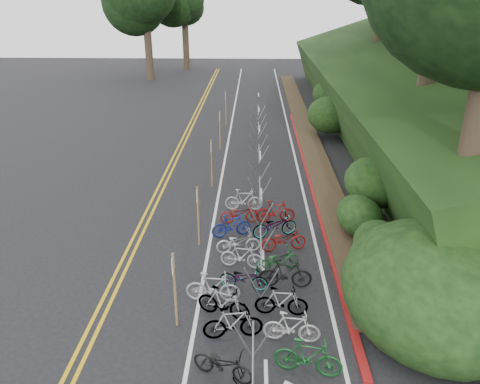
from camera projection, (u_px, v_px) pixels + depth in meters
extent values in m
plane|color=black|center=(161.00, 328.00, 13.91)|extent=(120.00, 120.00, 0.00)
cube|color=gold|center=(155.00, 193.00, 23.15)|extent=(0.12, 80.00, 0.01)
cube|color=gold|center=(161.00, 193.00, 23.14)|extent=(0.12, 80.00, 0.01)
cube|color=silver|center=(219.00, 194.00, 23.06)|extent=(0.12, 80.00, 0.01)
cube|color=silver|center=(304.00, 195.00, 22.94)|extent=(0.12, 80.00, 0.01)
cube|color=silver|center=(266.00, 382.00, 11.99)|extent=(0.10, 1.60, 0.01)
cube|color=silver|center=(263.00, 259.00, 17.49)|extent=(0.10, 1.60, 0.01)
cube|color=silver|center=(261.00, 195.00, 23.00)|extent=(0.10, 1.60, 0.01)
cube|color=silver|center=(260.00, 155.00, 28.50)|extent=(0.10, 1.60, 0.01)
cube|color=silver|center=(259.00, 128.00, 34.01)|extent=(0.10, 1.60, 0.01)
cube|color=silver|center=(259.00, 109.00, 39.51)|extent=(0.10, 1.60, 0.01)
cube|color=silver|center=(258.00, 95.00, 45.02)|extent=(0.10, 1.60, 0.01)
cube|color=maroon|center=(310.00, 179.00, 24.74)|extent=(0.25, 28.00, 0.10)
cube|color=black|center=(409.00, 91.00, 32.60)|extent=(12.32, 44.00, 9.11)
cube|color=#382819|center=(305.00, 128.00, 33.88)|extent=(1.40, 44.00, 0.16)
ellipsoid|color=#284C19|center=(383.00, 250.00, 16.05)|extent=(2.00, 2.80, 1.60)
ellipsoid|color=#284C19|center=(374.00, 182.00, 20.41)|extent=(2.60, 3.64, 2.08)
ellipsoid|color=#284C19|center=(372.00, 134.00, 25.71)|extent=(2.20, 3.08, 1.76)
ellipsoid|color=#284C19|center=(330.00, 115.00, 31.42)|extent=(3.00, 4.20, 2.40)
ellipsoid|color=#284C19|center=(328.00, 94.00, 36.84)|extent=(2.40, 3.36, 1.92)
ellipsoid|color=#284C19|center=(337.00, 77.00, 40.20)|extent=(2.80, 3.92, 2.24)
ellipsoid|color=#284C19|center=(359.00, 215.00, 18.86)|extent=(1.80, 2.52, 1.44)
ellipsoid|color=#284C19|center=(371.00, 106.00, 29.11)|extent=(3.20, 4.48, 2.56)
ellipsoid|color=black|center=(433.00, 289.00, 13.66)|extent=(5.28, 6.16, 3.52)
cylinder|color=#2D2319|center=(468.00, 167.00, 14.76)|extent=(0.81, 0.81, 5.85)
cylinder|color=#2D2319|center=(429.00, 67.00, 22.28)|extent=(0.86, 0.86, 6.75)
cylinder|color=#2D2319|center=(428.00, 29.00, 29.09)|extent=(0.91, 0.91, 7.66)
cylinder|color=#2D2319|center=(379.00, 36.00, 36.89)|extent=(0.84, 0.84, 6.30)
cylinder|color=#2D2319|center=(387.00, 15.00, 43.70)|extent=(0.88, 0.88, 7.20)
cylinder|color=#2D2319|center=(149.00, 53.00, 51.54)|extent=(0.81, 0.81, 5.85)
ellipsoid|color=black|center=(145.00, 0.00, 49.43)|extent=(8.01, 8.01, 7.61)
cylinder|color=#2D2319|center=(186.00, 47.00, 58.88)|extent=(0.79, 0.79, 5.40)
ellipsoid|color=black|center=(184.00, 6.00, 56.98)|extent=(7.00, 7.00, 6.65)
cylinder|color=gray|center=(253.00, 356.00, 11.30)|extent=(0.05, 2.57, 0.05)
cylinder|color=gray|center=(243.00, 340.00, 12.62)|extent=(0.56, 0.04, 1.10)
cylinder|color=gray|center=(263.00, 341.00, 12.60)|extent=(0.56, 0.04, 1.10)
cylinder|color=gray|center=(261.00, 246.00, 16.12)|extent=(0.05, 3.00, 0.05)
cylinder|color=gray|center=(253.00, 283.00, 15.07)|extent=(0.58, 0.04, 1.13)
cylinder|color=gray|center=(270.00, 283.00, 15.06)|extent=(0.58, 0.04, 1.13)
cylinder|color=gray|center=(253.00, 240.00, 17.64)|extent=(0.58, 0.04, 1.13)
cylinder|color=gray|center=(268.00, 240.00, 17.63)|extent=(0.58, 0.04, 1.13)
cylinder|color=gray|center=(260.00, 189.00, 20.71)|extent=(0.05, 3.00, 0.05)
cylinder|color=gray|center=(253.00, 215.00, 19.66)|extent=(0.58, 0.04, 1.13)
cylinder|color=gray|center=(267.00, 215.00, 19.65)|extent=(0.58, 0.04, 1.13)
cylinder|color=gray|center=(254.00, 189.00, 22.23)|extent=(0.58, 0.04, 1.13)
cylinder|color=gray|center=(265.00, 189.00, 22.21)|extent=(0.58, 0.04, 1.13)
cylinder|color=gray|center=(259.00, 153.00, 25.30)|extent=(0.05, 3.00, 0.05)
cylinder|color=gray|center=(254.00, 172.00, 24.25)|extent=(0.58, 0.04, 1.13)
cylinder|color=gray|center=(265.00, 172.00, 24.23)|extent=(0.58, 0.04, 1.13)
cylinder|color=gray|center=(254.00, 155.00, 26.82)|extent=(0.58, 0.04, 1.13)
cylinder|color=gray|center=(264.00, 155.00, 26.80)|extent=(0.58, 0.04, 1.13)
cylinder|color=gray|center=(259.00, 128.00, 29.88)|extent=(0.05, 3.00, 0.05)
cylinder|color=gray|center=(254.00, 143.00, 28.84)|extent=(0.58, 0.04, 1.13)
cylinder|color=gray|center=(263.00, 143.00, 28.82)|extent=(0.58, 0.04, 1.13)
cylinder|color=gray|center=(254.00, 131.00, 31.41)|extent=(0.58, 0.04, 1.13)
cylinder|color=gray|center=(263.00, 131.00, 31.39)|extent=(0.58, 0.04, 1.13)
cylinder|color=gray|center=(258.00, 110.00, 34.47)|extent=(0.05, 3.00, 0.05)
cylinder|color=gray|center=(254.00, 122.00, 33.42)|extent=(0.58, 0.04, 1.13)
cylinder|color=gray|center=(262.00, 122.00, 33.41)|extent=(0.58, 0.04, 1.13)
cylinder|color=gray|center=(254.00, 113.00, 35.99)|extent=(0.58, 0.04, 1.13)
cylinder|color=gray|center=(262.00, 113.00, 35.98)|extent=(0.58, 0.04, 1.13)
cylinder|color=brown|center=(175.00, 291.00, 13.55)|extent=(0.08, 0.08, 2.48)
cube|color=silver|center=(173.00, 264.00, 13.20)|extent=(0.02, 0.40, 0.50)
cylinder|color=brown|center=(198.00, 216.00, 17.99)|extent=(0.08, 0.08, 2.50)
cube|color=silver|center=(197.00, 195.00, 17.63)|extent=(0.02, 0.40, 0.50)
cylinder|color=brown|center=(212.00, 163.00, 23.49)|extent=(0.08, 0.08, 2.50)
cube|color=silver|center=(211.00, 146.00, 23.13)|extent=(0.02, 0.40, 0.50)
cylinder|color=brown|center=(220.00, 131.00, 29.00)|extent=(0.08, 0.08, 2.50)
cube|color=silver|center=(220.00, 116.00, 28.64)|extent=(0.02, 0.40, 0.50)
cylinder|color=brown|center=(226.00, 108.00, 34.50)|extent=(0.08, 0.08, 2.50)
cube|color=silver|center=(226.00, 96.00, 34.14)|extent=(0.02, 0.40, 0.50)
imported|color=#9E9EA3|center=(213.00, 287.00, 14.92)|extent=(0.60, 1.79, 1.06)
imported|color=black|center=(223.00, 364.00, 11.99)|extent=(1.17, 1.78, 0.89)
imported|color=#144C1E|center=(308.00, 357.00, 12.07)|extent=(0.88, 1.87, 1.08)
imported|color=slate|center=(233.00, 323.00, 13.34)|extent=(0.74, 1.80, 1.05)
imported|color=beige|center=(292.00, 327.00, 13.22)|extent=(0.65, 1.68, 0.99)
imported|color=slate|center=(224.00, 302.00, 14.22)|extent=(1.04, 1.78, 1.03)
imported|color=slate|center=(281.00, 301.00, 14.31)|extent=(0.55, 1.67, 0.99)
imported|color=slate|center=(244.00, 278.00, 15.59)|extent=(0.84, 1.72, 0.86)
imported|color=black|center=(285.00, 273.00, 15.64)|extent=(0.56, 1.80, 1.07)
imported|color=#9E9EA3|center=(242.00, 256.00, 16.78)|extent=(0.71, 1.64, 0.96)
imported|color=#144C1E|center=(278.00, 260.00, 16.62)|extent=(1.14, 1.74, 0.86)
imported|color=#9E9EA3|center=(238.00, 242.00, 17.79)|extent=(0.88, 1.77, 0.89)
imported|color=maroon|center=(284.00, 240.00, 17.91)|extent=(0.98, 1.86, 0.93)
imported|color=navy|center=(231.00, 225.00, 18.92)|extent=(0.93, 1.71, 0.99)
imported|color=slate|center=(275.00, 225.00, 18.93)|extent=(1.23, 1.99, 0.99)
imported|color=maroon|center=(240.00, 213.00, 20.07)|extent=(0.84, 1.74, 0.87)
imported|color=maroon|center=(275.00, 211.00, 20.09)|extent=(0.56, 1.71, 1.02)
imported|color=#9E9EA3|center=(244.00, 200.00, 21.20)|extent=(0.50, 1.72, 1.03)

